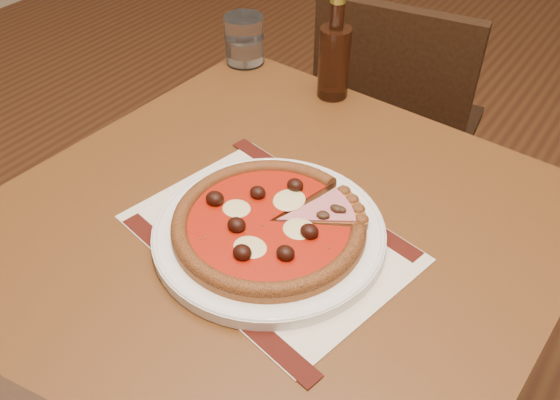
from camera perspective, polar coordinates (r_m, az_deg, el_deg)
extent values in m
cube|color=#593419|center=(1.85, 3.55, -6.77)|extent=(5.00, 6.00, 0.02)
cube|color=brown|center=(0.90, -0.73, -3.07)|extent=(0.84, 0.84, 0.04)
cylinder|color=brown|center=(1.27, -24.52, -17.07)|extent=(0.05, 0.05, 0.71)
cylinder|color=brown|center=(1.52, -2.75, -0.37)|extent=(0.05, 0.05, 0.71)
cylinder|color=brown|center=(1.32, 21.87, -12.76)|extent=(0.05, 0.05, 0.71)
cube|color=black|center=(1.74, 11.47, 6.70)|extent=(0.44, 0.44, 0.04)
cylinder|color=black|center=(1.98, 16.74, 2.75)|extent=(0.03, 0.03, 0.38)
cylinder|color=black|center=(2.03, 7.66, 5.44)|extent=(0.03, 0.03, 0.38)
cylinder|color=black|center=(1.72, 14.15, -3.38)|extent=(0.03, 0.03, 0.38)
cylinder|color=black|center=(1.78, 3.87, -0.12)|extent=(0.03, 0.03, 0.38)
cube|color=black|center=(1.48, 10.51, 10.44)|extent=(0.39, 0.10, 0.41)
cube|color=beige|center=(0.87, -1.06, -3.64)|extent=(0.44, 0.35, 0.00)
cylinder|color=white|center=(0.86, -1.07, -3.16)|extent=(0.34, 0.34, 0.02)
cylinder|color=#955824|center=(0.85, -1.08, -2.44)|extent=(0.28, 0.28, 0.01)
torus|color=#954A20|center=(0.84, -1.08, -2.14)|extent=(0.28, 0.28, 0.02)
cylinder|color=#9B1507|center=(0.84, -1.08, -2.09)|extent=(0.23, 0.23, 0.00)
ellipsoid|color=beige|center=(0.87, 0.75, 0.01)|extent=(0.05, 0.04, 0.01)
ellipsoid|color=beige|center=(0.87, -5.64, -0.12)|extent=(0.05, 0.04, 0.01)
ellipsoid|color=beige|center=(0.81, -2.64, -4.05)|extent=(0.05, 0.04, 0.01)
ellipsoid|color=beige|center=(0.82, 4.11, -3.23)|extent=(0.05, 0.04, 0.01)
ellipsoid|color=black|center=(0.87, 0.81, 1.09)|extent=(0.03, 0.02, 0.02)
ellipsoid|color=black|center=(0.90, -2.72, 2.44)|extent=(0.03, 0.02, 0.02)
ellipsoid|color=black|center=(0.85, -4.64, 0.00)|extent=(0.03, 0.02, 0.02)
ellipsoid|color=black|center=(0.82, -7.14, -2.54)|extent=(0.03, 0.02, 0.02)
ellipsoid|color=black|center=(0.79, -3.11, -3.84)|extent=(0.03, 0.02, 0.02)
ellipsoid|color=black|center=(0.77, 0.95, -5.51)|extent=(0.03, 0.02, 0.02)
ellipsoid|color=black|center=(0.81, 2.68, -2.49)|extent=(0.03, 0.02, 0.02)
ellipsoid|color=#331E12|center=(0.85, 3.01, -1.41)|extent=(0.02, 0.01, 0.01)
ellipsoid|color=#331E12|center=(0.86, 5.46, -0.68)|extent=(0.02, 0.01, 0.01)
ellipsoid|color=#331E12|center=(0.86, 2.76, -0.83)|extent=(0.02, 0.01, 0.01)
ellipsoid|color=#331E12|center=(0.88, 4.78, 0.28)|extent=(0.02, 0.01, 0.01)
cylinder|color=white|center=(1.29, -3.45, 15.14)|extent=(0.09, 0.09, 0.10)
cylinder|color=#36190D|center=(1.16, 5.22, 13.00)|extent=(0.06, 0.06, 0.14)
cylinder|color=#36190D|center=(1.12, 5.50, 17.05)|extent=(0.03, 0.03, 0.06)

